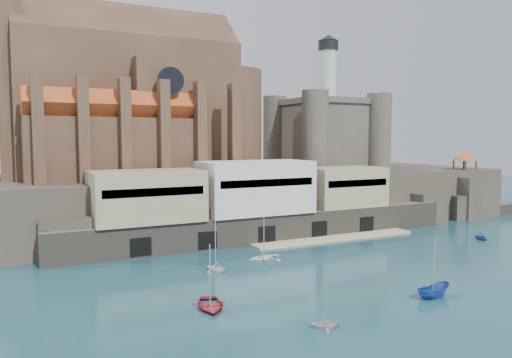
{
  "coord_description": "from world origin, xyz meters",
  "views": [
    {
      "loc": [
        -46.99,
        -48.75,
        16.77
      ],
      "look_at": [
        -5.49,
        32.0,
        9.27
      ],
      "focal_mm": 35.0,
      "sensor_mm": 36.0,
      "label": 1
    }
  ],
  "objects_px": {
    "boat_1": "(324,328)",
    "boat_2": "(433,297)",
    "church": "(140,108)",
    "pavilion": "(465,157)",
    "castle_keep": "(325,131)",
    "boat_0": "(210,308)"
  },
  "relations": [
    {
      "from": "church",
      "to": "pavilion",
      "type": "relative_size",
      "value": 7.34
    },
    {
      "from": "church",
      "to": "boat_1",
      "type": "bearing_deg",
      "value": -87.77
    },
    {
      "from": "pavilion",
      "to": "boat_2",
      "type": "xyz_separation_m",
      "value": [
        -48.9,
        -37.64,
        -12.73
      ]
    },
    {
      "from": "castle_keep",
      "to": "pavilion",
      "type": "xyz_separation_m",
      "value": [
        25.92,
        -15.08,
        -5.59
      ]
    },
    {
      "from": "boat_1",
      "to": "boat_2",
      "type": "bearing_deg",
      "value": -61.43
    },
    {
      "from": "castle_keep",
      "to": "boat_0",
      "type": "distance_m",
      "value": 66.31
    },
    {
      "from": "castle_keep",
      "to": "boat_1",
      "type": "xyz_separation_m",
      "value": [
        -38.05,
        -54.45,
        -18.31
      ]
    },
    {
      "from": "boat_0",
      "to": "boat_2",
      "type": "bearing_deg",
      "value": -3.66
    },
    {
      "from": "church",
      "to": "pavilion",
      "type": "distance_m",
      "value": 68.65
    },
    {
      "from": "boat_0",
      "to": "church",
      "type": "bearing_deg",
      "value": 99.4
    },
    {
      "from": "church",
      "to": "boat_2",
      "type": "relative_size",
      "value": 10.34
    },
    {
      "from": "church",
      "to": "castle_keep",
      "type": "bearing_deg",
      "value": -1.11
    },
    {
      "from": "church",
      "to": "pavilion",
      "type": "bearing_deg",
      "value": -13.48
    },
    {
      "from": "pavilion",
      "to": "boat_1",
      "type": "bearing_deg",
      "value": -148.39
    },
    {
      "from": "boat_1",
      "to": "boat_2",
      "type": "distance_m",
      "value": 15.18
    },
    {
      "from": "church",
      "to": "boat_0",
      "type": "height_order",
      "value": "church"
    },
    {
      "from": "boat_0",
      "to": "boat_2",
      "type": "distance_m",
      "value": 23.46
    },
    {
      "from": "boat_2",
      "to": "boat_0",
      "type": "bearing_deg",
      "value": 64.82
    },
    {
      "from": "pavilion",
      "to": "boat_2",
      "type": "height_order",
      "value": "pavilion"
    },
    {
      "from": "boat_2",
      "to": "pavilion",
      "type": "bearing_deg",
      "value": -58.39
    },
    {
      "from": "church",
      "to": "boat_1",
      "type": "distance_m",
      "value": 59.53
    },
    {
      "from": "church",
      "to": "boat_2",
      "type": "bearing_deg",
      "value": -72.14
    }
  ]
}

